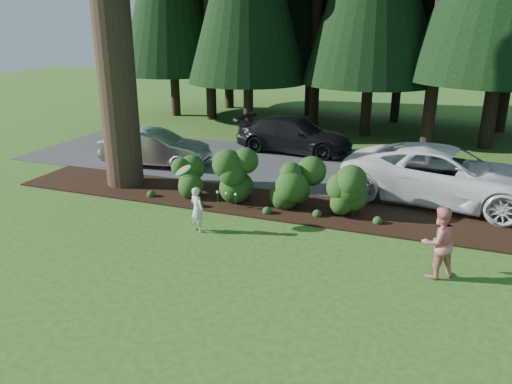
# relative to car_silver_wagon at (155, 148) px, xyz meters

# --- Properties ---
(ground) EXTENTS (80.00, 80.00, 0.00)m
(ground) POSITION_rel_car_silver_wagon_xyz_m (4.85, -5.83, -0.72)
(ground) COLOR #285A19
(ground) RESTS_ON ground
(mulch_bed) EXTENTS (16.00, 2.50, 0.05)m
(mulch_bed) POSITION_rel_car_silver_wagon_xyz_m (4.85, -2.58, -0.70)
(mulch_bed) COLOR black
(mulch_bed) RESTS_ON ground
(driveway) EXTENTS (22.00, 6.00, 0.03)m
(driveway) POSITION_rel_car_silver_wagon_xyz_m (4.85, 1.67, -0.71)
(driveway) COLOR #38383A
(driveway) RESTS_ON ground
(shrub_row) EXTENTS (6.53, 1.60, 1.61)m
(shrub_row) POSITION_rel_car_silver_wagon_xyz_m (5.62, -2.69, 0.09)
(shrub_row) COLOR #193D12
(shrub_row) RESTS_ON ground
(lily_cluster) EXTENTS (0.69, 0.09, 0.57)m
(lily_cluster) POSITION_rel_car_silver_wagon_xyz_m (4.55, -3.43, -0.23)
(lily_cluster) COLOR #193D12
(lily_cluster) RESTS_ON ground
(car_silver_wagon) EXTENTS (4.36, 2.00, 1.39)m
(car_silver_wagon) POSITION_rel_car_silver_wagon_xyz_m (0.00, 0.00, 0.00)
(car_silver_wagon) COLOR #A9A9AE
(car_silver_wagon) RESTS_ON driveway
(car_white_suv) EXTENTS (6.60, 3.82, 1.73)m
(car_white_suv) POSITION_rel_car_silver_wagon_xyz_m (10.69, -0.48, 0.17)
(car_white_suv) COLOR white
(car_white_suv) RESTS_ON driveway
(car_dark_suv) EXTENTS (5.18, 2.40, 1.47)m
(car_dark_suv) POSITION_rel_car_silver_wagon_xyz_m (4.50, 3.97, 0.04)
(car_dark_suv) COLOR black
(car_dark_suv) RESTS_ON driveway
(child) EXTENTS (0.54, 0.46, 1.26)m
(child) POSITION_rel_car_silver_wagon_xyz_m (4.47, -5.21, -0.09)
(child) COLOR silver
(child) RESTS_ON ground
(adult) EXTENTS (1.03, 0.98, 1.67)m
(adult) POSITION_rel_car_silver_wagon_xyz_m (10.63, -5.62, 0.11)
(adult) COLOR red
(adult) RESTS_ON ground
(frisbee) EXTENTS (0.50, 0.46, 0.34)m
(frisbee) POSITION_rel_car_silver_wagon_xyz_m (3.95, -4.94, 0.88)
(frisbee) COLOR teal
(frisbee) RESTS_ON ground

